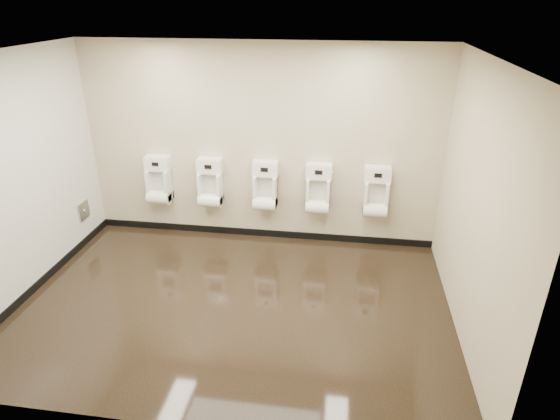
# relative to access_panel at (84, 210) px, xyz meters

# --- Properties ---
(ground) EXTENTS (5.00, 3.50, 0.00)m
(ground) POSITION_rel_access_panel_xyz_m (2.48, -1.20, -0.50)
(ground) COLOR black
(ground) RESTS_ON ground
(ceiling) EXTENTS (5.00, 3.50, 0.00)m
(ceiling) POSITION_rel_access_panel_xyz_m (2.48, -1.20, 2.30)
(ceiling) COLOR silver
(back_wall) EXTENTS (5.00, 0.02, 2.80)m
(back_wall) POSITION_rel_access_panel_xyz_m (2.48, 0.55, 0.90)
(back_wall) COLOR #C0B391
(back_wall) RESTS_ON ground
(front_wall) EXTENTS (5.00, 0.02, 2.80)m
(front_wall) POSITION_rel_access_panel_xyz_m (2.48, -2.95, 0.90)
(front_wall) COLOR #C0B391
(front_wall) RESTS_ON ground
(left_wall) EXTENTS (0.02, 3.50, 2.80)m
(left_wall) POSITION_rel_access_panel_xyz_m (-0.02, -1.20, 0.90)
(left_wall) COLOR #C0B391
(left_wall) RESTS_ON ground
(right_wall) EXTENTS (0.02, 3.50, 2.80)m
(right_wall) POSITION_rel_access_panel_xyz_m (4.98, -1.20, 0.90)
(right_wall) COLOR #C0B391
(right_wall) RESTS_ON ground
(tile_overlay_left) EXTENTS (0.01, 3.50, 2.80)m
(tile_overlay_left) POSITION_rel_access_panel_xyz_m (-0.01, -1.20, 0.90)
(tile_overlay_left) COLOR silver
(tile_overlay_left) RESTS_ON ground
(skirting_back) EXTENTS (5.00, 0.02, 0.10)m
(skirting_back) POSITION_rel_access_panel_xyz_m (2.48, 0.54, -0.45)
(skirting_back) COLOR black
(skirting_back) RESTS_ON ground
(skirting_left) EXTENTS (0.02, 3.50, 0.10)m
(skirting_left) POSITION_rel_access_panel_xyz_m (-0.01, -1.20, -0.45)
(skirting_left) COLOR black
(skirting_left) RESTS_ON ground
(access_panel) EXTENTS (0.04, 0.25, 0.25)m
(access_panel) POSITION_rel_access_panel_xyz_m (0.00, 0.00, 0.00)
(access_panel) COLOR #9E9EA3
(access_panel) RESTS_ON left_wall
(urinal_0) EXTENTS (0.37, 0.28, 0.69)m
(urinal_0) POSITION_rel_access_panel_xyz_m (1.00, 0.43, 0.31)
(urinal_0) COLOR white
(urinal_0) RESTS_ON back_wall
(urinal_1) EXTENTS (0.37, 0.28, 0.69)m
(urinal_1) POSITION_rel_access_panel_xyz_m (1.77, 0.43, 0.31)
(urinal_1) COLOR white
(urinal_1) RESTS_ON back_wall
(urinal_2) EXTENTS (0.37, 0.28, 0.69)m
(urinal_2) POSITION_rel_access_panel_xyz_m (2.58, 0.43, 0.31)
(urinal_2) COLOR white
(urinal_2) RESTS_ON back_wall
(urinal_3) EXTENTS (0.37, 0.28, 0.69)m
(urinal_3) POSITION_rel_access_panel_xyz_m (3.33, 0.43, 0.31)
(urinal_3) COLOR white
(urinal_3) RESTS_ON back_wall
(urinal_4) EXTENTS (0.37, 0.28, 0.69)m
(urinal_4) POSITION_rel_access_panel_xyz_m (4.12, 0.43, 0.31)
(urinal_4) COLOR white
(urinal_4) RESTS_ON back_wall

